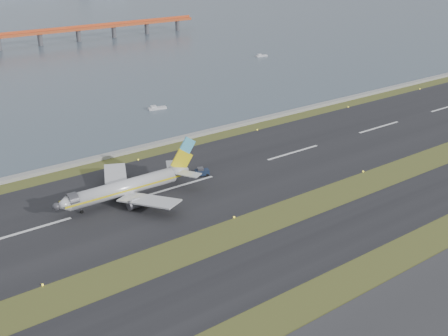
{
  "coord_description": "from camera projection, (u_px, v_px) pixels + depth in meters",
  "views": [
    {
      "loc": [
        -70.94,
        -82.66,
        59.89
      ],
      "look_at": [
        8.04,
        22.0,
        5.68
      ],
      "focal_mm": 45.0,
      "sensor_mm": 36.0,
      "label": 1
    }
  ],
  "objects": [
    {
      "name": "taxiway_strip",
      "position": [
        293.0,
        253.0,
        114.48
      ],
      "size": [
        1000.0,
        18.0,
        0.1
      ],
      "primitive_type": "cube",
      "color": "black",
      "rests_on": "ground"
    },
    {
      "name": "runway_strip",
      "position": [
        181.0,
        186.0,
        145.46
      ],
      "size": [
        1000.0,
        45.0,
        0.1
      ],
      "primitive_type": "cube",
      "color": "black",
      "rests_on": "ground"
    },
    {
      "name": "workboat_near",
      "position": [
        157.0,
        108.0,
        209.62
      ],
      "size": [
        7.08,
        3.55,
        1.65
      ],
      "rotation": [
        0.0,
        0.0,
        -0.22
      ],
      "color": "silver",
      "rests_on": "ground"
    },
    {
      "name": "workboat_far",
      "position": [
        261.0,
        56.0,
        301.88
      ],
      "size": [
        6.69,
        3.22,
        1.56
      ],
      "rotation": [
        0.0,
        0.0,
        -0.2
      ],
      "color": "silver",
      "rests_on": "ground"
    },
    {
      "name": "ground",
      "position": [
        255.0,
        231.0,
        123.35
      ],
      "size": [
        1000.0,
        1000.0,
        0.0
      ],
      "primitive_type": "plane",
      "color": "#394C1B",
      "rests_on": "ground"
    },
    {
      "name": "seawall",
      "position": [
        126.0,
        151.0,
        167.42
      ],
      "size": [
        1000.0,
        2.5,
        1.0
      ],
      "primitive_type": "cube",
      "color": "gray",
      "rests_on": "ground"
    },
    {
      "name": "pushback_tug",
      "position": [
        202.0,
        172.0,
        151.24
      ],
      "size": [
        4.19,
        3.32,
        2.35
      ],
      "rotation": [
        0.0,
        0.0,
        -0.39
      ],
      "color": "#131F36",
      "rests_on": "ground"
    },
    {
      "name": "airliner",
      "position": [
        129.0,
        187.0,
        136.68
      ],
      "size": [
        38.52,
        32.89,
        12.8
      ],
      "color": "silver",
      "rests_on": "ground"
    }
  ]
}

